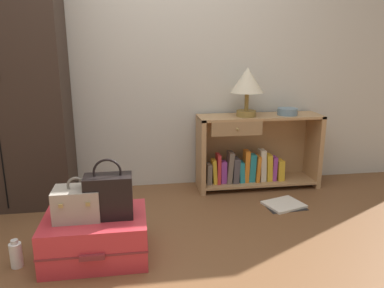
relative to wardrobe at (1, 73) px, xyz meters
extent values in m
plane|color=brown|center=(1.10, -1.20, -1.07)|extent=(9.00, 9.00, 0.00)
cube|color=beige|center=(1.10, 0.30, 0.23)|extent=(6.40, 0.10, 2.60)
cube|color=#33261E|center=(0.00, 0.00, 0.00)|extent=(0.93, 0.45, 2.13)
cube|color=tan|center=(1.56, 0.06, -0.73)|extent=(0.04, 0.32, 0.67)
cube|color=tan|center=(2.62, 0.06, -0.73)|extent=(0.04, 0.32, 0.67)
cube|color=tan|center=(2.09, 0.06, -0.41)|extent=(1.10, 0.32, 0.02)
cube|color=tan|center=(2.09, 0.06, -1.01)|extent=(1.02, 0.32, 0.02)
cube|color=tan|center=(2.09, 0.21, -0.73)|extent=(1.02, 0.01, 0.65)
cube|color=#9D7950|center=(1.84, -0.09, -0.48)|extent=(0.44, 0.02, 0.12)
sphere|color=#9E844C|center=(1.84, -0.10, -0.48)|extent=(0.02, 0.02, 0.02)
cube|color=#726659|center=(1.63, 0.03, -0.91)|extent=(0.04, 0.11, 0.18)
cube|color=gold|center=(1.68, 0.03, -0.89)|extent=(0.05, 0.10, 0.22)
cube|color=red|center=(1.71, 0.03, -0.87)|extent=(0.03, 0.12, 0.27)
cube|color=purple|center=(1.76, 0.03, -0.90)|extent=(0.06, 0.09, 0.20)
cube|color=#726659|center=(1.82, 0.03, -0.86)|extent=(0.06, 0.13, 0.29)
cube|color=#4C474C|center=(1.87, 0.03, -0.89)|extent=(0.06, 0.13, 0.23)
cube|color=teal|center=(1.92, 0.03, -0.91)|extent=(0.06, 0.11, 0.19)
cube|color=orange|center=(1.97, 0.03, -0.86)|extent=(0.05, 0.10, 0.29)
cube|color=teal|center=(2.02, 0.03, -0.88)|extent=(0.07, 0.09, 0.26)
cube|color=orange|center=(2.07, 0.03, -0.88)|extent=(0.04, 0.13, 0.24)
cube|color=beige|center=(2.12, 0.03, -0.86)|extent=(0.06, 0.10, 0.29)
cube|color=gold|center=(2.18, 0.03, -0.88)|extent=(0.06, 0.11, 0.25)
cube|color=purple|center=(2.23, 0.03, -0.89)|extent=(0.04, 0.09, 0.22)
cube|color=gold|center=(2.29, 0.03, -0.91)|extent=(0.06, 0.12, 0.19)
cylinder|color=olive|center=(1.95, 0.03, -0.37)|extent=(0.17, 0.17, 0.05)
cylinder|color=olive|center=(1.95, 0.03, -0.27)|extent=(0.04, 0.04, 0.16)
cone|color=beige|center=(1.95, 0.03, -0.08)|extent=(0.28, 0.28, 0.21)
cylinder|color=slate|center=(2.33, 0.04, -0.37)|extent=(0.18, 0.18, 0.06)
cube|color=#D1333D|center=(0.73, -0.94, -0.93)|extent=(0.61, 0.45, 0.27)
cube|color=maroon|center=(0.73, -0.94, -0.93)|extent=(0.62, 0.46, 0.01)
cube|color=maroon|center=(0.73, -1.18, -0.93)|extent=(0.14, 0.02, 0.03)
cube|color=#A89E8E|center=(0.64, -0.95, -0.70)|extent=(0.27, 0.19, 0.19)
torus|color=slate|center=(0.64, -0.95, -0.59)|extent=(0.11, 0.02, 0.11)
cube|color=tan|center=(0.56, -1.05, -0.67)|extent=(0.02, 0.01, 0.02)
cube|color=tan|center=(0.71, -1.05, -0.67)|extent=(0.02, 0.01, 0.02)
cube|color=black|center=(0.82, -0.96, -0.67)|extent=(0.28, 0.15, 0.26)
torus|color=black|center=(0.82, -0.96, -0.52)|extent=(0.17, 0.01, 0.17)
cylinder|color=white|center=(0.27, -0.98, -0.99)|extent=(0.07, 0.07, 0.15)
cylinder|color=silver|center=(0.27, -0.98, -0.91)|extent=(0.04, 0.04, 0.02)
cube|color=white|center=(2.17, -0.40, -1.06)|extent=(0.35, 0.32, 0.02)
cube|color=black|center=(2.17, -0.40, -1.06)|extent=(0.33, 0.28, 0.01)
camera|label=1|loc=(1.00, -3.06, 0.20)|focal=34.86mm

